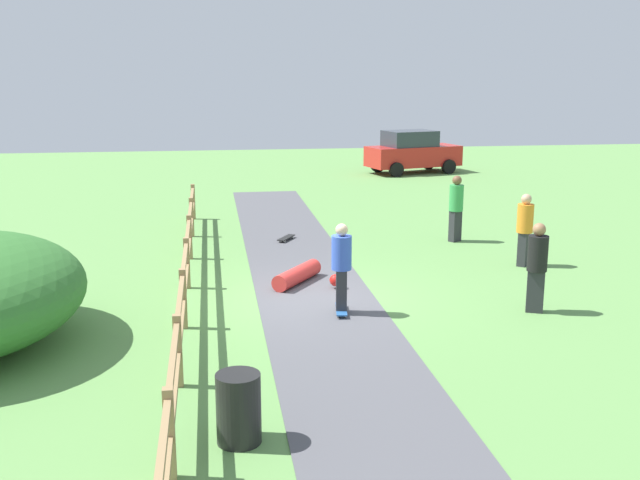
{
  "coord_description": "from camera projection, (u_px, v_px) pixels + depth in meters",
  "views": [
    {
      "loc": [
        -2.06,
        -14.24,
        4.51
      ],
      "look_at": [
        0.23,
        1.1,
        1.0
      ],
      "focal_mm": 41.8,
      "sensor_mm": 36.0,
      "label": 1
    }
  ],
  "objects": [
    {
      "name": "ground_plane",
      "position": [
        317.0,
        300.0,
        15.03
      ],
      "size": [
        60.0,
        60.0,
        0.0
      ],
      "primitive_type": "plane",
      "color": "#60934C"
    },
    {
      "name": "asphalt_path",
      "position": [
        317.0,
        300.0,
        15.03
      ],
      "size": [
        2.4,
        28.0,
        0.02
      ],
      "primitive_type": "cube",
      "color": "#515156",
      "rests_on": "ground_plane"
    },
    {
      "name": "wooden_fence",
      "position": [
        185.0,
        274.0,
        14.51
      ],
      "size": [
        0.12,
        18.12,
        1.1
      ],
      "color": "#997A51",
      "rests_on": "ground_plane"
    },
    {
      "name": "trash_bin",
      "position": [
        239.0,
        408.0,
        9.2
      ],
      "size": [
        0.56,
        0.56,
        0.9
      ],
      "primitive_type": "cylinder",
      "color": "black",
      "rests_on": "ground_plane"
    },
    {
      "name": "skater_riding",
      "position": [
        341.0,
        264.0,
        13.99
      ],
      "size": [
        0.43,
        0.82,
        1.74
      ],
      "color": "#265999",
      "rests_on": "asphalt_path"
    },
    {
      "name": "skater_fallen",
      "position": [
        300.0,
        275.0,
        16.13
      ],
      "size": [
        1.5,
        1.53,
        0.36
      ],
      "color": "red",
      "rests_on": "asphalt_path"
    },
    {
      "name": "skateboard_loose",
      "position": [
        286.0,
        238.0,
        20.31
      ],
      "size": [
        0.57,
        0.79,
        0.08
      ],
      "color": "black",
      "rests_on": "asphalt_path"
    },
    {
      "name": "bystander_orange",
      "position": [
        525.0,
        226.0,
        17.53
      ],
      "size": [
        0.54,
        0.54,
        1.73
      ],
      "color": "#2D2D33",
      "rests_on": "ground_plane"
    },
    {
      "name": "bystander_black",
      "position": [
        537.0,
        263.0,
        14.11
      ],
      "size": [
        0.5,
        0.5,
        1.74
      ],
      "color": "#2D2D33",
      "rests_on": "ground_plane"
    },
    {
      "name": "bystander_green",
      "position": [
        456.0,
        205.0,
        20.06
      ],
      "size": [
        0.52,
        0.52,
        1.8
      ],
      "color": "#2D2D33",
      "rests_on": "ground_plane"
    },
    {
      "name": "parked_car_red",
      "position": [
        412.0,
        152.0,
        33.77
      ],
      "size": [
        4.49,
        2.78,
        1.92
      ],
      "color": "red",
      "rests_on": "ground_plane"
    }
  ]
}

